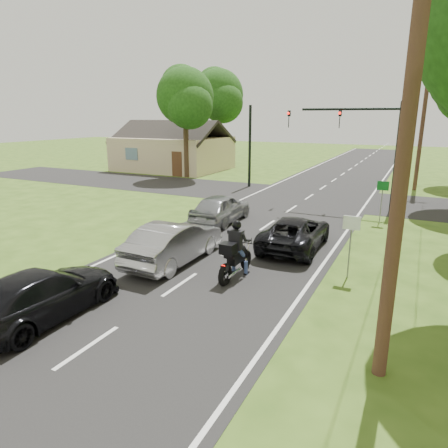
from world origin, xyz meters
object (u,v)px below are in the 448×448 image
at_px(silver_sedan, 174,242).
at_px(utility_pole_near, 408,124).
at_px(traffic_signal, 363,136).
at_px(sign_white, 351,232).
at_px(utility_pole_far, 423,118).
at_px(dark_car_behind, 42,294).
at_px(sign_green, 382,192).
at_px(silver_suv, 221,208).
at_px(dark_suv, 295,232).
at_px(motorcycle_rider, 235,255).

bearing_deg(silver_sedan, utility_pole_near, 154.21).
bearing_deg(traffic_signal, silver_sedan, -110.55).
bearing_deg(sign_white, utility_pole_far, 85.49).
bearing_deg(traffic_signal, sign_white, -82.95).
height_order(silver_sedan, utility_pole_far, utility_pole_far).
xyz_separation_m(utility_pole_near, sign_white, (-1.50, 4.98, -3.49)).
relative_size(traffic_signal, sign_white, 3.00).
relative_size(dark_car_behind, sign_green, 2.17).
height_order(silver_suv, sign_white, sign_white).
bearing_deg(traffic_signal, silver_suv, -131.08).
bearing_deg(silver_suv, dark_suv, 152.69).
height_order(utility_pole_near, utility_pole_far, same).
bearing_deg(sign_white, traffic_signal, 97.05).
bearing_deg(silver_suv, utility_pole_near, 131.04).
xyz_separation_m(traffic_signal, utility_pole_far, (2.86, 8.00, 0.95)).
xyz_separation_m(silver_sedan, sign_white, (5.98, 1.31, 0.83)).
xyz_separation_m(silver_suv, dark_car_behind, (0.23, -10.94, -0.07)).
xyz_separation_m(motorcycle_rider, sign_green, (3.58, 9.64, 0.82)).
xyz_separation_m(dark_car_behind, utility_pole_far, (8.30, 25.44, 4.40)).
distance_m(dark_suv, dark_car_behind, 9.69).
distance_m(dark_car_behind, sign_green, 16.05).
distance_m(dark_suv, utility_pole_far, 17.78).
bearing_deg(motorcycle_rider, sign_green, 71.17).
relative_size(dark_suv, sign_white, 2.19).
bearing_deg(silver_sedan, utility_pole_far, -109.89).
bearing_deg(traffic_signal, dark_suv, -97.35).
relative_size(traffic_signal, sign_green, 3.00).
distance_m(silver_suv, traffic_signal, 9.26).
bearing_deg(motorcycle_rider, utility_pole_far, 78.26).
relative_size(utility_pole_far, sign_green, 4.71).
bearing_deg(utility_pole_far, traffic_signal, -109.68).
bearing_deg(sign_green, dark_suv, -115.14).
xyz_separation_m(dark_car_behind, traffic_signal, (5.43, 17.44, 3.46)).
distance_m(dark_suv, sign_white, 3.50).
xyz_separation_m(motorcycle_rider, silver_suv, (-3.64, 6.16, -0.03)).
relative_size(silver_suv, sign_white, 2.04).
height_order(traffic_signal, sign_green, traffic_signal).
height_order(silver_sedan, sign_white, sign_white).
bearing_deg(utility_pole_near, sign_green, 95.72).
bearing_deg(silver_sedan, dark_suv, -133.99).
xyz_separation_m(dark_car_behind, sign_white, (6.80, 6.42, 0.92)).
bearing_deg(utility_pole_far, sign_green, -96.73).
xyz_separation_m(silver_sedan, utility_pole_far, (7.48, 20.33, 4.31)).
relative_size(silver_sedan, sign_green, 2.17).
bearing_deg(dark_suv, sign_white, 136.08).
relative_size(motorcycle_rider, utility_pole_far, 0.23).
bearing_deg(motorcycle_rider, traffic_signal, 82.49).
bearing_deg(motorcycle_rider, dark_suv, 78.71).
bearing_deg(sign_white, dark_car_behind, -136.62).
bearing_deg(silver_suv, traffic_signal, -131.93).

